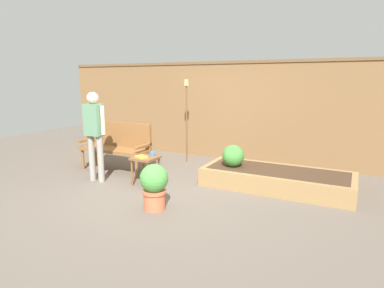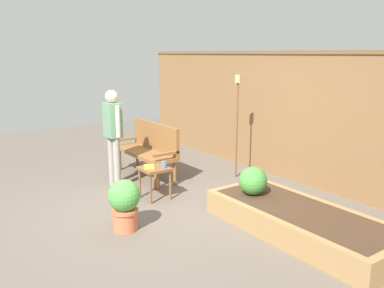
% 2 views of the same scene
% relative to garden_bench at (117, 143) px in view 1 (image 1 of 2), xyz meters
% --- Properties ---
extents(ground_plane, '(14.00, 14.00, 0.00)m').
position_rel_garden_bench_xyz_m(ground_plane, '(1.39, -0.70, -0.54)').
color(ground_plane, '#60564C').
extents(fence_back, '(8.40, 0.14, 2.16)m').
position_rel_garden_bench_xyz_m(fence_back, '(1.39, 1.90, 0.55)').
color(fence_back, brown).
rests_on(fence_back, ground_plane).
extents(garden_bench, '(1.44, 0.48, 0.94)m').
position_rel_garden_bench_xyz_m(garden_bench, '(0.00, 0.00, 0.00)').
color(garden_bench, brown).
rests_on(garden_bench, ground_plane).
extents(side_table, '(0.40, 0.40, 0.48)m').
position_rel_garden_bench_xyz_m(side_table, '(1.02, -0.49, -0.15)').
color(side_table, brown).
rests_on(side_table, ground_plane).
extents(cup_on_table, '(0.11, 0.07, 0.08)m').
position_rel_garden_bench_xyz_m(cup_on_table, '(1.08, -0.37, -0.03)').
color(cup_on_table, teal).
rests_on(cup_on_table, side_table).
extents(book_on_table, '(0.24, 0.21, 0.03)m').
position_rel_garden_bench_xyz_m(book_on_table, '(0.99, -0.57, -0.05)').
color(book_on_table, gold).
rests_on(book_on_table, side_table).
extents(potted_boxwood, '(0.39, 0.39, 0.64)m').
position_rel_garden_bench_xyz_m(potted_boxwood, '(1.76, -1.34, -0.19)').
color(potted_boxwood, '#C66642').
rests_on(potted_boxwood, ground_plane).
extents(raised_planter_bed, '(2.40, 1.00, 0.30)m').
position_rel_garden_bench_xyz_m(raised_planter_bed, '(3.05, 0.34, -0.39)').
color(raised_planter_bed, '#997547').
rests_on(raised_planter_bed, ground_plane).
extents(shrub_near_bench, '(0.37, 0.37, 0.37)m').
position_rel_garden_bench_xyz_m(shrub_near_bench, '(2.32, 0.23, -0.06)').
color(shrub_near_bench, brown).
rests_on(shrub_near_bench, raised_planter_bed).
extents(tiki_torch, '(0.10, 0.10, 1.77)m').
position_rel_garden_bench_xyz_m(tiki_torch, '(0.91, 1.18, 0.66)').
color(tiki_torch, brown).
rests_on(tiki_torch, ground_plane).
extents(person_by_bench, '(0.47, 0.20, 1.56)m').
position_rel_garden_bench_xyz_m(person_by_bench, '(0.14, -0.74, 0.39)').
color(person_by_bench, gray).
rests_on(person_by_bench, ground_plane).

